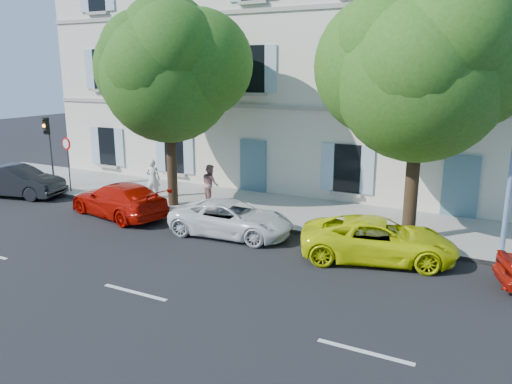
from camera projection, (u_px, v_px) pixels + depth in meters
The scene contains 14 objects.
ground at pixel (217, 245), 16.25m from camera, with size 90.00×90.00×0.00m, color black.
sidewalk at pixel (276, 210), 20.06m from camera, with size 36.00×4.50×0.15m, color #A09E96.
kerb at pixel (250, 224), 18.19m from camera, with size 36.00×0.16×0.16m, color #9E998E.
building at pixel (329, 60), 23.60m from camera, with size 28.00×7.00×12.00m, color silver.
car_dark_sedan at pixel (17, 181), 22.35m from camera, with size 1.49×4.26×1.40m, color black.
car_red_coupe at pixel (119, 200), 19.35m from camera, with size 1.86×4.59×1.33m, color #B71005.
car_white_coupe at pixel (232, 219), 17.12m from camera, with size 1.97×4.26×1.18m, color white.
car_yellow_supercar at pixel (378, 239), 14.89m from camera, with size 2.11×4.58×1.27m, color #E2ED09.
tree_left at pixel (168, 76), 19.38m from camera, with size 5.18×5.18×8.03m.
tree_right at pixel (420, 76), 15.14m from camera, with size 5.28×5.28×8.14m.
traffic_light at pixel (48, 137), 23.01m from camera, with size 0.28×0.37×3.30m.
road_sign at pixel (67, 153), 22.48m from camera, with size 0.57×0.12×2.47m.
pedestrian_a at pixel (153, 179), 21.52m from camera, with size 0.61×0.40×1.68m, color white.
pedestrian_b at pixel (210, 184), 20.69m from camera, with size 0.79×0.62×1.63m, color #B27772.
Camera 1 is at (8.23, -13.03, 5.57)m, focal length 35.00 mm.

